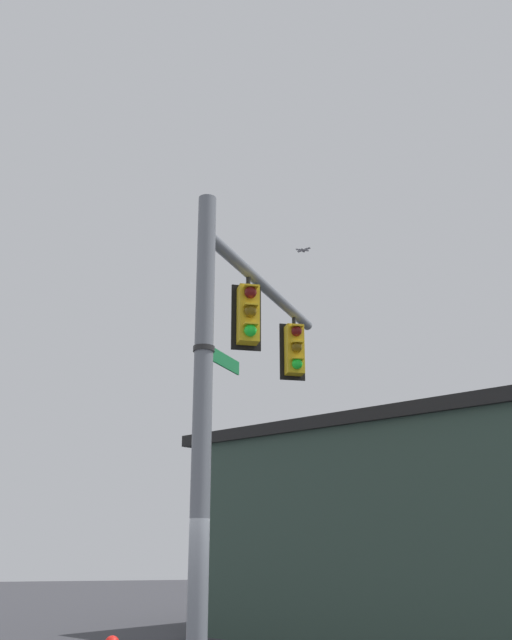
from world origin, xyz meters
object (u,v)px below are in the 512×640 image
(street_name_sign, at_px, (214,355))
(traffic_light_mid_inner, at_px, (295,349))
(bird_flying, at_px, (303,250))
(traffic_light_nearest_pole, at_px, (248,314))

(street_name_sign, bearing_deg, traffic_light_mid_inner, -125.28)
(bird_flying, bearing_deg, traffic_light_mid_inner, 60.48)
(traffic_light_nearest_pole, xyz_separation_m, street_name_sign, (0.78, 1.09, -1.09))
(traffic_light_mid_inner, height_order, street_name_sign, traffic_light_mid_inner)
(traffic_light_nearest_pole, relative_size, traffic_light_mid_inner, 1.00)
(traffic_light_mid_inner, bearing_deg, traffic_light_nearest_pole, 54.91)
(traffic_light_nearest_pole, bearing_deg, traffic_light_mid_inner, -125.09)
(street_name_sign, xyz_separation_m, bird_flying, (-2.72, -4.03, 3.78))
(traffic_light_nearest_pole, xyz_separation_m, traffic_light_mid_inner, (-1.43, -2.03, 0.00))
(traffic_light_mid_inner, bearing_deg, street_name_sign, 54.72)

